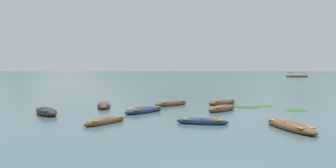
{
  "coord_description": "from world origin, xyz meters",
  "views": [
    {
      "loc": [
        -2.16,
        -7.99,
        3.19
      ],
      "look_at": [
        2.78,
        36.73,
        1.27
      ],
      "focal_mm": 34.48,
      "sensor_mm": 36.0,
      "label": 1
    }
  ],
  "objects_px": {
    "rowboat_1": "(222,109)",
    "rowboat_8": "(290,126)",
    "rowboat_4": "(46,112)",
    "rowboat_6": "(222,102)",
    "rowboat_7": "(104,105)",
    "ferry_0": "(297,76)",
    "rowboat_5": "(105,121)",
    "rowboat_0": "(144,110)",
    "rowboat_3": "(171,103)",
    "rowboat_2": "(202,121)"
  },
  "relations": [
    {
      "from": "rowboat_1",
      "to": "rowboat_8",
      "type": "xyz_separation_m",
      "value": [
        1.53,
        -8.05,
        -0.02
      ]
    },
    {
      "from": "rowboat_4",
      "to": "rowboat_6",
      "type": "bearing_deg",
      "value": 20.29
    },
    {
      "from": "rowboat_7",
      "to": "rowboat_8",
      "type": "bearing_deg",
      "value": -46.08
    },
    {
      "from": "rowboat_1",
      "to": "ferry_0",
      "type": "relative_size",
      "value": 0.32
    },
    {
      "from": "rowboat_7",
      "to": "ferry_0",
      "type": "bearing_deg",
      "value": 55.55
    },
    {
      "from": "rowboat_4",
      "to": "rowboat_7",
      "type": "distance_m",
      "value": 5.47
    },
    {
      "from": "rowboat_6",
      "to": "rowboat_7",
      "type": "xyz_separation_m",
      "value": [
        -10.75,
        -1.36,
        0.0
      ]
    },
    {
      "from": "rowboat_5",
      "to": "rowboat_7",
      "type": "relative_size",
      "value": 0.85
    },
    {
      "from": "rowboat_0",
      "to": "rowboat_8",
      "type": "xyz_separation_m",
      "value": [
        7.63,
        -7.85,
        -0.01
      ]
    },
    {
      "from": "rowboat_0",
      "to": "rowboat_7",
      "type": "relative_size",
      "value": 1.02
    },
    {
      "from": "rowboat_8",
      "to": "ferry_0",
      "type": "relative_size",
      "value": 0.46
    },
    {
      "from": "rowboat_4",
      "to": "ferry_0",
      "type": "height_order",
      "value": "ferry_0"
    },
    {
      "from": "rowboat_3",
      "to": "rowboat_6",
      "type": "xyz_separation_m",
      "value": [
        4.83,
        0.28,
        0.01
      ]
    },
    {
      "from": "rowboat_3",
      "to": "rowboat_7",
      "type": "height_order",
      "value": "rowboat_7"
    },
    {
      "from": "rowboat_0",
      "to": "rowboat_4",
      "type": "xyz_separation_m",
      "value": [
        -7.03,
        -0.5,
        0.04
      ]
    },
    {
      "from": "rowboat_3",
      "to": "rowboat_4",
      "type": "xyz_separation_m",
      "value": [
        -9.65,
        -5.08,
        0.02
      ]
    },
    {
      "from": "rowboat_5",
      "to": "rowboat_6",
      "type": "distance_m",
      "value": 13.91
    },
    {
      "from": "rowboat_3",
      "to": "rowboat_7",
      "type": "xyz_separation_m",
      "value": [
        -5.92,
        -1.09,
        0.01
      ]
    },
    {
      "from": "rowboat_0",
      "to": "rowboat_4",
      "type": "distance_m",
      "value": 7.05
    },
    {
      "from": "rowboat_1",
      "to": "rowboat_5",
      "type": "relative_size",
      "value": 1.01
    },
    {
      "from": "rowboat_4",
      "to": "rowboat_5",
      "type": "relative_size",
      "value": 1.15
    },
    {
      "from": "rowboat_1",
      "to": "rowboat_2",
      "type": "bearing_deg",
      "value": -115.86
    },
    {
      "from": "rowboat_3",
      "to": "rowboat_5",
      "type": "distance_m",
      "value": 10.74
    },
    {
      "from": "rowboat_1",
      "to": "rowboat_3",
      "type": "relative_size",
      "value": 0.84
    },
    {
      "from": "rowboat_0",
      "to": "ferry_0",
      "type": "xyz_separation_m",
      "value": [
        75.38,
        118.17,
        0.27
      ]
    },
    {
      "from": "rowboat_2",
      "to": "rowboat_4",
      "type": "height_order",
      "value": "rowboat_4"
    },
    {
      "from": "ferry_0",
      "to": "rowboat_7",
      "type": "bearing_deg",
      "value": -124.45
    },
    {
      "from": "rowboat_1",
      "to": "rowboat_2",
      "type": "relative_size",
      "value": 0.98
    },
    {
      "from": "rowboat_0",
      "to": "rowboat_1",
      "type": "bearing_deg",
      "value": 1.81
    },
    {
      "from": "rowboat_1",
      "to": "rowboat_3",
      "type": "height_order",
      "value": "rowboat_1"
    },
    {
      "from": "rowboat_0",
      "to": "rowboat_7",
      "type": "height_order",
      "value": "rowboat_7"
    },
    {
      "from": "rowboat_6",
      "to": "ferry_0",
      "type": "xyz_separation_m",
      "value": [
        67.92,
        113.31,
        0.25
      ]
    },
    {
      "from": "rowboat_0",
      "to": "rowboat_4",
      "type": "bearing_deg",
      "value": -175.93
    },
    {
      "from": "rowboat_2",
      "to": "rowboat_7",
      "type": "xyz_separation_m",
      "value": [
        -6.55,
        9.15,
        0.05
      ]
    },
    {
      "from": "rowboat_4",
      "to": "ferry_0",
      "type": "xyz_separation_m",
      "value": [
        82.41,
        118.67,
        0.24
      ]
    },
    {
      "from": "rowboat_1",
      "to": "rowboat_7",
      "type": "relative_size",
      "value": 0.86
    },
    {
      "from": "rowboat_1",
      "to": "ferry_0",
      "type": "xyz_separation_m",
      "value": [
        69.28,
        117.98,
        0.26
      ]
    },
    {
      "from": "rowboat_3",
      "to": "ferry_0",
      "type": "height_order",
      "value": "ferry_0"
    },
    {
      "from": "rowboat_1",
      "to": "ferry_0",
      "type": "height_order",
      "value": "ferry_0"
    },
    {
      "from": "rowboat_1",
      "to": "rowboat_5",
      "type": "bearing_deg",
      "value": -149.5
    },
    {
      "from": "rowboat_0",
      "to": "rowboat_7",
      "type": "bearing_deg",
      "value": 133.33
    },
    {
      "from": "rowboat_3",
      "to": "rowboat_6",
      "type": "distance_m",
      "value": 4.84
    },
    {
      "from": "rowboat_2",
      "to": "rowboat_7",
      "type": "distance_m",
      "value": 11.25
    },
    {
      "from": "rowboat_1",
      "to": "ferry_0",
      "type": "bearing_deg",
      "value": 59.58
    },
    {
      "from": "rowboat_5",
      "to": "rowboat_0",
      "type": "bearing_deg",
      "value": 62.9
    },
    {
      "from": "rowboat_2",
      "to": "rowboat_5",
      "type": "height_order",
      "value": "rowboat_5"
    },
    {
      "from": "rowboat_6",
      "to": "rowboat_7",
      "type": "distance_m",
      "value": 10.84
    },
    {
      "from": "rowboat_3",
      "to": "rowboat_7",
      "type": "distance_m",
      "value": 6.02
    },
    {
      "from": "ferry_0",
      "to": "rowboat_5",
      "type": "bearing_deg",
      "value": -122.33
    },
    {
      "from": "rowboat_6",
      "to": "rowboat_2",
      "type": "bearing_deg",
      "value": -111.76
    }
  ]
}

